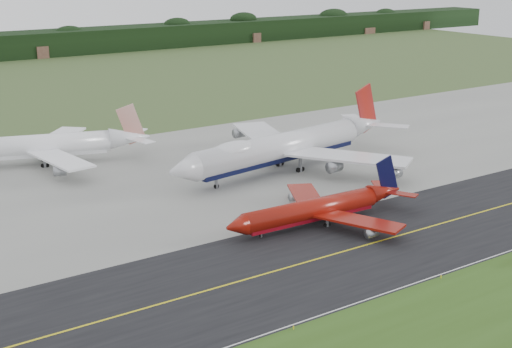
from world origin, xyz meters
name	(u,v)px	position (x,y,z in m)	size (l,w,h in m)	color
ground	(355,237)	(0.00, 0.00, 0.00)	(600.00, 600.00, 0.00)	#3D5025
taxiway	(371,244)	(0.00, -4.00, 0.01)	(400.00, 32.00, 0.02)	black
apron	(212,169)	(0.00, 51.00, 0.01)	(400.00, 78.00, 0.01)	gray
taxiway_centreline	(371,244)	(0.00, -4.00, 0.03)	(400.00, 0.40, 0.00)	gold
taxiway_edge_line	(438,275)	(0.00, -19.50, 0.03)	(400.00, 0.25, 0.00)	silver
jet_ba_747	(286,146)	(14.07, 40.73, 5.81)	(67.87, 55.66, 17.08)	silver
jet_red_737	(320,208)	(-1.13, 8.79, 2.98)	(39.78, 32.51, 10.76)	maroon
jet_star_tail	(43,146)	(-31.60, 76.95, 4.56)	(50.77, 41.41, 13.67)	white
edge_marker_left	(294,328)	(-28.99, -20.50, 0.25)	(0.16, 0.16, 0.50)	yellow
edge_marker_center	(441,277)	(-0.46, -20.50, 0.25)	(0.16, 0.16, 0.50)	yellow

